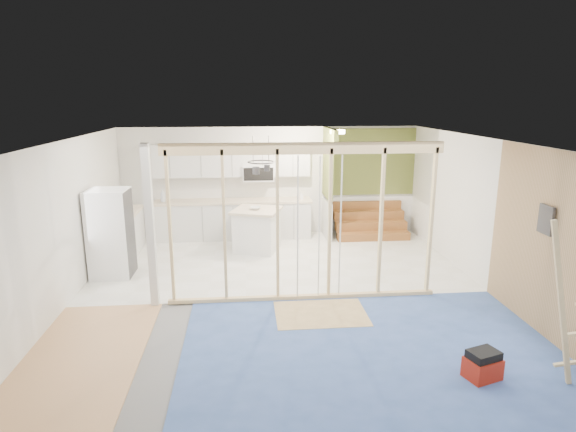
{
  "coord_description": "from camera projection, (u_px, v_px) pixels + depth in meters",
  "views": [
    {
      "loc": [
        -0.63,
        -7.36,
        3.25
      ],
      "look_at": [
        0.1,
        0.6,
        1.29
      ],
      "focal_mm": 30.0,
      "sensor_mm": 36.0,
      "label": 1
    }
  ],
  "objects": [
    {
      "name": "room",
      "position": [
        285.0,
        224.0,
        7.64
      ],
      "size": [
        7.01,
        8.01,
        2.61
      ],
      "color": "slate",
      "rests_on": "ground"
    },
    {
      "name": "floor_overlays",
      "position": [
        289.0,
        298.0,
        8.01
      ],
      "size": [
        7.0,
        8.0,
        0.03
      ],
      "color": "white",
      "rests_on": "room"
    },
    {
      "name": "stud_frame",
      "position": [
        271.0,
        208.0,
        7.55
      ],
      "size": [
        4.66,
        0.14,
        2.6
      ],
      "color": "#EBD98F",
      "rests_on": "room"
    },
    {
      "name": "base_cabinets",
      "position": [
        202.0,
        224.0,
        10.94
      ],
      "size": [
        4.45,
        2.24,
        0.93
      ],
      "color": "silver",
      "rests_on": "room"
    },
    {
      "name": "upper_cabinets",
      "position": [
        235.0,
        161.0,
        11.13
      ],
      "size": [
        3.6,
        0.41,
        0.85
      ],
      "color": "silver",
      "rests_on": "room"
    },
    {
      "name": "green_partition",
      "position": [
        357.0,
        198.0,
        11.44
      ],
      "size": [
        2.25,
        1.51,
        2.6
      ],
      "color": "olive",
      "rests_on": "room"
    },
    {
      "name": "pot_rack",
      "position": [
        261.0,
        165.0,
        9.27
      ],
      "size": [
        0.52,
        0.52,
        0.72
      ],
      "color": "black",
      "rests_on": "room"
    },
    {
      "name": "sheathing_panel",
      "position": [
        575.0,
        258.0,
        6.02
      ],
      "size": [
        0.02,
        4.0,
        2.6
      ],
      "primitive_type": "cube",
      "color": "tan",
      "rests_on": "room"
    },
    {
      "name": "electrical_panel",
      "position": [
        546.0,
        220.0,
        6.51
      ],
      "size": [
        0.04,
        0.3,
        0.4
      ],
      "primitive_type": "cube",
      "color": "#38383D",
      "rests_on": "room"
    },
    {
      "name": "ceiling_light",
      "position": [
        338.0,
        132.0,
        10.37
      ],
      "size": [
        0.32,
        0.32,
        0.08
      ],
      "primitive_type": "cylinder",
      "color": "#FFEABF",
      "rests_on": "room"
    },
    {
      "name": "fridge",
      "position": [
        111.0,
        234.0,
        8.83
      ],
      "size": [
        0.73,
        0.7,
        1.65
      ],
      "rotation": [
        0.0,
        0.0,
        -0.02
      ],
      "color": "white",
      "rests_on": "room"
    },
    {
      "name": "island",
      "position": [
        257.0,
        230.0,
        10.41
      ],
      "size": [
        1.21,
        1.21,
        0.93
      ],
      "rotation": [
        0.0,
        0.0,
        -0.32
      ],
      "color": "white",
      "rests_on": "room"
    },
    {
      "name": "bowl",
      "position": [
        256.0,
        208.0,
        10.27
      ],
      "size": [
        0.25,
        0.25,
        0.06
      ],
      "primitive_type": "imported",
      "rotation": [
        0.0,
        0.0,
        -0.08
      ],
      "color": "silver",
      "rests_on": "island"
    },
    {
      "name": "soap_bottle_a",
      "position": [
        163.0,
        196.0,
        11.02
      ],
      "size": [
        0.12,
        0.12,
        0.29
      ],
      "primitive_type": "imported",
      "rotation": [
        0.0,
        0.0,
        -0.07
      ],
      "color": "silver",
      "rests_on": "base_cabinets"
    },
    {
      "name": "soap_bottle_b",
      "position": [
        301.0,
        195.0,
        11.31
      ],
      "size": [
        0.09,
        0.09,
        0.18
      ],
      "primitive_type": "imported",
      "rotation": [
        0.0,
        0.0,
        0.11
      ],
      "color": "white",
      "rests_on": "base_cabinets"
    },
    {
      "name": "toolbox",
      "position": [
        483.0,
        366.0,
        5.68
      ],
      "size": [
        0.46,
        0.4,
        0.37
      ],
      "rotation": [
        0.0,
        0.0,
        0.32
      ],
      "color": "#9C1D0E",
      "rests_on": "room"
    }
  ]
}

